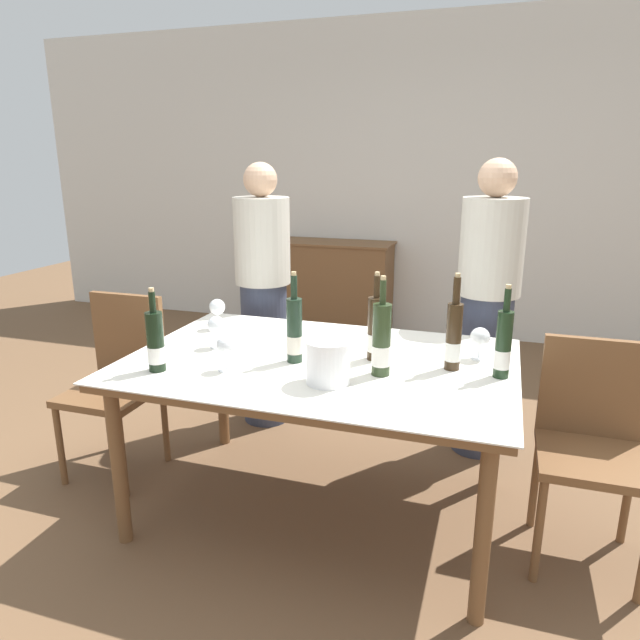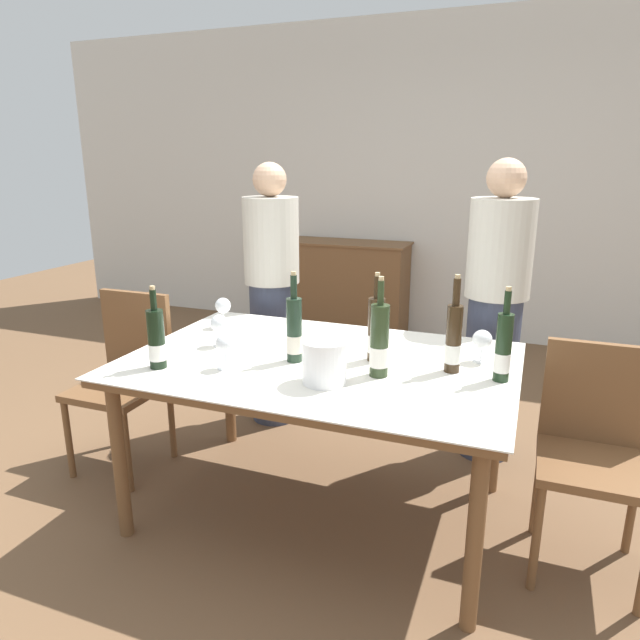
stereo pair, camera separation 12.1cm
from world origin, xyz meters
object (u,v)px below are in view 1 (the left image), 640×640
at_px(person_guest_left, 486,313).
at_px(ice_bucket, 328,360).
at_px(wine_glass_0, 226,346).
at_px(wine_glass_2, 217,308).
at_px(person_host, 264,298).
at_px(sideboard_cabinet, 331,287).
at_px(chair_left_end, 119,373).
at_px(dining_table, 320,374).
at_px(wine_bottle_2, 294,331).
at_px(wine_bottle_0, 381,342).
at_px(wine_glass_3, 480,338).
at_px(wine_bottle_1, 454,337).
at_px(wine_bottle_4, 376,330).
at_px(wine_bottle_3, 503,346).
at_px(chair_right_end, 592,435).
at_px(wine_bottle_5, 156,343).
at_px(wine_glass_1, 216,326).

bearing_deg(person_guest_left, ice_bucket, -116.83).
bearing_deg(wine_glass_0, wine_glass_2, 120.94).
bearing_deg(person_host, wine_glass_0, -74.39).
xyz_separation_m(sideboard_cabinet, chair_left_end, (-0.33, -2.71, 0.10)).
height_order(dining_table, wine_bottle_2, wine_bottle_2).
xyz_separation_m(chair_left_end, person_host, (0.50, 0.76, 0.26)).
relative_size(wine_bottle_0, wine_glass_3, 2.85).
xyz_separation_m(dining_table, wine_bottle_2, (-0.10, -0.06, 0.20)).
xyz_separation_m(wine_bottle_0, wine_glass_2, (-0.94, 0.38, -0.03)).
height_order(wine_bottle_1, chair_left_end, wine_bottle_1).
height_order(sideboard_cabinet, wine_bottle_4, wine_bottle_4).
bearing_deg(ice_bucket, wine_bottle_3, 22.86).
relative_size(wine_glass_2, person_host, 0.10).
relative_size(wine_bottle_1, wine_bottle_4, 1.05).
relative_size(ice_bucket, wine_bottle_0, 0.45).
relative_size(wine_bottle_1, wine_glass_2, 2.60).
bearing_deg(wine_bottle_4, wine_glass_3, 18.00).
bearing_deg(wine_glass_3, wine_glass_2, 177.10).
bearing_deg(wine_glass_3, sideboard_cabinet, 119.52).
relative_size(dining_table, wine_glass_2, 10.65).
xyz_separation_m(wine_bottle_3, chair_right_end, (0.37, 0.05, -0.36)).
relative_size(wine_bottle_5, wine_glass_2, 2.24).
relative_size(dining_table, chair_right_end, 1.85).
distance_m(wine_glass_0, wine_glass_2, 0.62).
xyz_separation_m(wine_bottle_1, wine_bottle_2, (-0.66, -0.12, -0.00)).
bearing_deg(wine_bottle_0, person_host, 134.51).
bearing_deg(sideboard_cabinet, person_host, -85.15).
bearing_deg(wine_bottle_2, person_host, 120.76).
distance_m(wine_bottle_1, wine_bottle_2, 0.67).
bearing_deg(chair_right_end, wine_bottle_2, -173.55).
bearing_deg(dining_table, wine_glass_2, 156.11).
relative_size(wine_bottle_1, wine_bottle_3, 1.07).
height_order(wine_bottle_4, wine_bottle_5, wine_bottle_4).
height_order(sideboard_cabinet, chair_left_end, chair_left_end).
relative_size(dining_table, wine_bottle_5, 4.76).
bearing_deg(wine_bottle_1, chair_right_end, 2.34).
distance_m(wine_glass_2, chair_right_end, 1.82).
bearing_deg(wine_bottle_1, person_guest_left, 82.35).
xyz_separation_m(wine_glass_2, person_guest_left, (1.31, 0.57, -0.06)).
relative_size(wine_bottle_0, wine_glass_2, 2.61).
distance_m(wine_bottle_5, person_guest_left, 1.74).
relative_size(sideboard_cabinet, wine_bottle_5, 3.27).
relative_size(wine_bottle_1, wine_bottle_2, 1.03).
xyz_separation_m(dining_table, person_guest_left, (0.67, 0.85, 0.11)).
distance_m(wine_bottle_1, person_guest_left, 0.81).
distance_m(wine_glass_1, wine_glass_3, 1.19).
height_order(wine_bottle_2, chair_left_end, wine_bottle_2).
height_order(wine_bottle_0, person_guest_left, person_guest_left).
distance_m(wine_bottle_2, person_host, 1.05).
distance_m(chair_left_end, person_guest_left, 1.97).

